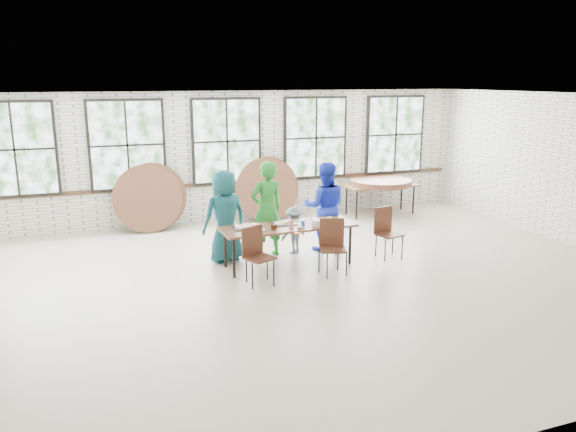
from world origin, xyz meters
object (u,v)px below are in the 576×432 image
dining_table (288,228)px  chair_near_left (256,250)px  storage_table (380,187)px  chair_near_right (332,242)px

dining_table → chair_near_left: chair_near_left is taller
dining_table → storage_table: (3.48, 2.88, -0.00)m
chair_near_left → chair_near_right: bearing=-21.3°
storage_table → chair_near_right: bearing=-131.1°
chair_near_right → storage_table: size_ratio=0.52×
chair_near_left → chair_near_right: 1.38m
chair_near_left → chair_near_right: same height
dining_table → chair_near_right: chair_near_right is taller
chair_near_right → dining_table: bearing=150.7°
chair_near_right → storage_table: (2.91, 3.51, 0.13)m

